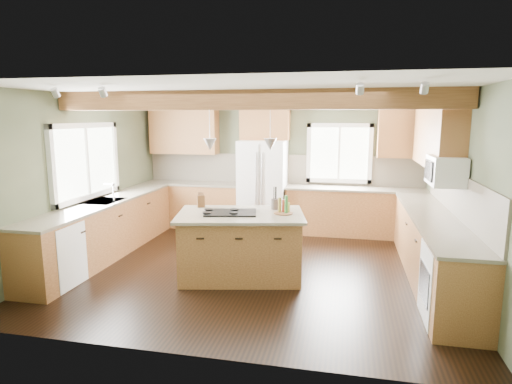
# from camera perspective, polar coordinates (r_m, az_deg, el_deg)

# --- Properties ---
(floor) EXTENTS (5.60, 5.60, 0.00)m
(floor) POSITION_cam_1_polar(r_m,az_deg,el_deg) (6.57, -0.11, -10.04)
(floor) COLOR black
(floor) RESTS_ON ground
(ceiling) EXTENTS (5.60, 5.60, 0.00)m
(ceiling) POSITION_cam_1_polar(r_m,az_deg,el_deg) (6.18, -0.12, 13.25)
(ceiling) COLOR silver
(ceiling) RESTS_ON wall_back
(wall_back) EXTENTS (5.60, 0.00, 5.60)m
(wall_back) POSITION_cam_1_polar(r_m,az_deg,el_deg) (8.68, 3.35, 3.69)
(wall_back) COLOR #3F4833
(wall_back) RESTS_ON ground
(wall_left) EXTENTS (0.00, 5.00, 5.00)m
(wall_left) POSITION_cam_1_polar(r_m,az_deg,el_deg) (7.35, -21.99, 1.84)
(wall_left) COLOR #3F4833
(wall_left) RESTS_ON ground
(wall_right) EXTENTS (0.00, 5.00, 5.00)m
(wall_right) POSITION_cam_1_polar(r_m,az_deg,el_deg) (6.29, 25.69, 0.32)
(wall_right) COLOR #3F4833
(wall_right) RESTS_ON ground
(ceiling_beam) EXTENTS (5.55, 0.26, 0.26)m
(ceiling_beam) POSITION_cam_1_polar(r_m,az_deg,el_deg) (5.81, -0.92, 12.18)
(ceiling_beam) COLOR #4C2A15
(ceiling_beam) RESTS_ON ceiling
(soffit_trim) EXTENTS (5.55, 0.20, 0.10)m
(soffit_trim) POSITION_cam_1_polar(r_m,az_deg,el_deg) (8.54, 3.34, 11.92)
(soffit_trim) COLOR #4C2A15
(soffit_trim) RESTS_ON ceiling
(backsplash_back) EXTENTS (5.58, 0.03, 0.58)m
(backsplash_back) POSITION_cam_1_polar(r_m,az_deg,el_deg) (8.68, 3.33, 3.09)
(backsplash_back) COLOR brown
(backsplash_back) RESTS_ON wall_back
(backsplash_right) EXTENTS (0.03, 3.70, 0.58)m
(backsplash_right) POSITION_cam_1_polar(r_m,az_deg,el_deg) (6.35, 25.39, -0.40)
(backsplash_right) COLOR brown
(backsplash_right) RESTS_ON wall_right
(base_cab_back_left) EXTENTS (2.02, 0.60, 0.88)m
(base_cab_back_left) POSITION_cam_1_polar(r_m,az_deg,el_deg) (8.98, -8.37, -1.75)
(base_cab_back_left) COLOR brown
(base_cab_back_left) RESTS_ON floor
(counter_back_left) EXTENTS (2.06, 0.64, 0.04)m
(counter_back_left) POSITION_cam_1_polar(r_m,az_deg,el_deg) (8.89, -8.45, 1.15)
(counter_back_left) COLOR brown
(counter_back_left) RESTS_ON base_cab_back_left
(base_cab_back_right) EXTENTS (2.62, 0.60, 0.88)m
(base_cab_back_right) POSITION_cam_1_polar(r_m,az_deg,el_deg) (8.43, 13.05, -2.67)
(base_cab_back_right) COLOR brown
(base_cab_back_right) RESTS_ON floor
(counter_back_right) EXTENTS (2.66, 0.64, 0.04)m
(counter_back_right) POSITION_cam_1_polar(r_m,az_deg,el_deg) (8.34, 13.18, 0.42)
(counter_back_right) COLOR brown
(counter_back_right) RESTS_ON base_cab_back_right
(base_cab_left) EXTENTS (0.60, 3.70, 0.88)m
(base_cab_left) POSITION_cam_1_polar(r_m,az_deg,el_deg) (7.39, -19.40, -4.75)
(base_cab_left) COLOR brown
(base_cab_left) RESTS_ON floor
(counter_left) EXTENTS (0.64, 3.74, 0.04)m
(counter_left) POSITION_cam_1_polar(r_m,az_deg,el_deg) (7.29, -19.61, -1.25)
(counter_left) COLOR brown
(counter_left) RESTS_ON base_cab_left
(base_cab_right) EXTENTS (0.60, 3.70, 0.88)m
(base_cab_right) POSITION_cam_1_polar(r_m,az_deg,el_deg) (6.46, 22.40, -7.05)
(base_cab_right) COLOR brown
(base_cab_right) RESTS_ON floor
(counter_right) EXTENTS (0.64, 3.74, 0.04)m
(counter_right) POSITION_cam_1_polar(r_m,az_deg,el_deg) (6.35, 22.68, -3.07)
(counter_right) COLOR brown
(counter_right) RESTS_ON base_cab_right
(upper_cab_back_left) EXTENTS (1.40, 0.35, 0.90)m
(upper_cab_back_left) POSITION_cam_1_polar(r_m,az_deg,el_deg) (8.99, -9.55, 7.94)
(upper_cab_back_left) COLOR brown
(upper_cab_back_left) RESTS_ON wall_back
(upper_cab_over_fridge) EXTENTS (0.96, 0.35, 0.70)m
(upper_cab_over_fridge) POSITION_cam_1_polar(r_m,az_deg,el_deg) (8.51, 1.21, 9.32)
(upper_cab_over_fridge) COLOR brown
(upper_cab_over_fridge) RESTS_ON wall_back
(upper_cab_right) EXTENTS (0.35, 2.20, 0.90)m
(upper_cab_right) POSITION_cam_1_polar(r_m,az_deg,el_deg) (7.07, 23.00, 6.78)
(upper_cab_right) COLOR brown
(upper_cab_right) RESTS_ON wall_right
(upper_cab_back_corner) EXTENTS (0.90, 0.35, 0.90)m
(upper_cab_back_corner) POSITION_cam_1_polar(r_m,az_deg,el_deg) (8.42, 19.01, 7.41)
(upper_cab_back_corner) COLOR brown
(upper_cab_back_corner) RESTS_ON wall_back
(window_left) EXTENTS (0.04, 1.60, 1.05)m
(window_left) POSITION_cam_1_polar(r_m,az_deg,el_deg) (7.35, -21.77, 3.83)
(window_left) COLOR white
(window_left) RESTS_ON wall_left
(window_back) EXTENTS (1.10, 0.04, 1.00)m
(window_back) POSITION_cam_1_polar(r_m,az_deg,el_deg) (8.54, 11.03, 5.11)
(window_back) COLOR white
(window_back) RESTS_ON wall_back
(sink) EXTENTS (0.50, 0.65, 0.03)m
(sink) POSITION_cam_1_polar(r_m,az_deg,el_deg) (7.29, -19.61, -1.22)
(sink) COLOR #262628
(sink) RESTS_ON counter_left
(faucet) EXTENTS (0.02, 0.02, 0.28)m
(faucet) POSITION_cam_1_polar(r_m,az_deg,el_deg) (7.18, -18.46, -0.15)
(faucet) COLOR #B2B2B7
(faucet) RESTS_ON sink
(dishwasher) EXTENTS (0.60, 0.60, 0.84)m
(dishwasher) POSITION_cam_1_polar(r_m,az_deg,el_deg) (6.36, -25.43, -7.61)
(dishwasher) COLOR white
(dishwasher) RESTS_ON floor
(oven) EXTENTS (0.60, 0.72, 0.84)m
(oven) POSITION_cam_1_polar(r_m,az_deg,el_deg) (5.25, 24.82, -11.22)
(oven) COLOR white
(oven) RESTS_ON floor
(microwave) EXTENTS (0.40, 0.70, 0.38)m
(microwave) POSITION_cam_1_polar(r_m,az_deg,el_deg) (6.16, 23.98, 2.62)
(microwave) COLOR white
(microwave) RESTS_ON wall_right
(pendant_left) EXTENTS (0.18, 0.18, 0.16)m
(pendant_left) POSITION_cam_1_polar(r_m,az_deg,el_deg) (5.87, -6.17, 6.34)
(pendant_left) COLOR #B2B2B7
(pendant_left) RESTS_ON ceiling
(pendant_right) EXTENTS (0.18, 0.18, 0.16)m
(pendant_right) POSITION_cam_1_polar(r_m,az_deg,el_deg) (5.84, 1.89, 6.37)
(pendant_right) COLOR #B2B2B7
(pendant_right) RESTS_ON ceiling
(refrigerator) EXTENTS (0.90, 0.74, 1.80)m
(refrigerator) POSITION_cam_1_polar(r_m,az_deg,el_deg) (8.42, 0.91, 0.76)
(refrigerator) COLOR white
(refrigerator) RESTS_ON floor
(island) EXTENTS (1.81, 1.31, 0.88)m
(island) POSITION_cam_1_polar(r_m,az_deg,el_deg) (6.10, -2.06, -7.25)
(island) COLOR brown
(island) RESTS_ON floor
(island_top) EXTENTS (1.94, 1.44, 0.04)m
(island_top) POSITION_cam_1_polar(r_m,az_deg,el_deg) (5.98, -2.09, -3.04)
(island_top) COLOR brown
(island_top) RESTS_ON island
(cooktop) EXTENTS (0.79, 0.61, 0.02)m
(cooktop) POSITION_cam_1_polar(r_m,az_deg,el_deg) (5.99, -3.40, -2.75)
(cooktop) COLOR black
(cooktop) RESTS_ON island_top
(knife_block) EXTENTS (0.13, 0.12, 0.18)m
(knife_block) POSITION_cam_1_polar(r_m,az_deg,el_deg) (6.42, -7.37, -1.21)
(knife_block) COLOR brown
(knife_block) RESTS_ON island_top
(utensil_crock) EXTENTS (0.15, 0.15, 0.15)m
(utensil_crock) POSITION_cam_1_polar(r_m,az_deg,el_deg) (6.24, 2.54, -1.61)
(utensil_crock) COLOR #463D38
(utensil_crock) RESTS_ON island_top
(bottle_tray) EXTENTS (0.29, 0.29, 0.24)m
(bottle_tray) POSITION_cam_1_polar(r_m,az_deg,el_deg) (5.94, 3.66, -1.74)
(bottle_tray) COLOR brown
(bottle_tray) RESTS_ON island_top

